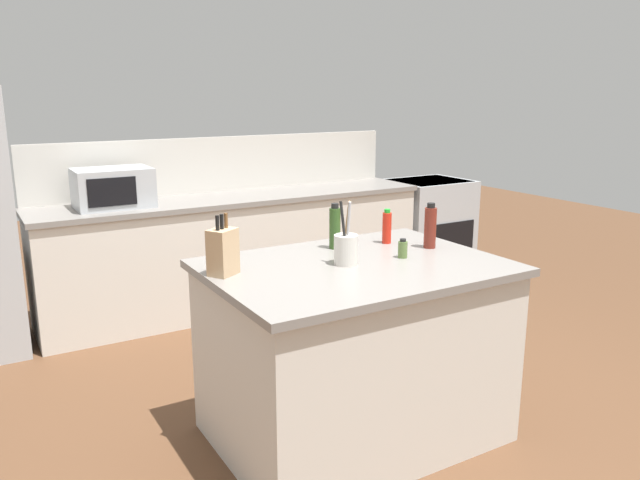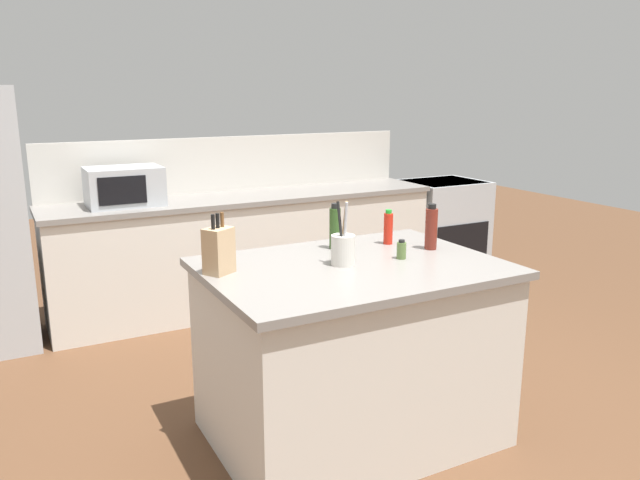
# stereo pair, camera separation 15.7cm
# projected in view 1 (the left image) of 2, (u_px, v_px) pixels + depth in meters

# --- Properties ---
(ground_plane) EXTENTS (14.00, 14.00, 0.00)m
(ground_plane) POSITION_uv_depth(u_px,v_px,m) (353.00, 433.00, 3.34)
(ground_plane) COLOR brown
(back_counter_run) EXTENTS (3.25, 0.66, 0.94)m
(back_counter_run) POSITION_uv_depth(u_px,v_px,m) (239.00, 251.00, 5.22)
(back_counter_run) COLOR beige
(back_counter_run) RESTS_ON ground_plane
(wall_backsplash) EXTENTS (3.21, 0.03, 0.46)m
(wall_backsplash) POSITION_uv_depth(u_px,v_px,m) (221.00, 164.00, 5.32)
(wall_backsplash) COLOR beige
(wall_backsplash) RESTS_ON back_counter_run
(kitchen_island) EXTENTS (1.46, 1.06, 0.94)m
(kitchen_island) POSITION_uv_depth(u_px,v_px,m) (354.00, 351.00, 3.23)
(kitchen_island) COLOR beige
(kitchen_island) RESTS_ON ground_plane
(range_oven) EXTENTS (0.76, 0.65, 0.92)m
(range_oven) POSITION_uv_depth(u_px,v_px,m) (428.00, 225.00, 6.23)
(range_oven) COLOR #ADB2B7
(range_oven) RESTS_ON ground_plane
(microwave) EXTENTS (0.54, 0.39, 0.29)m
(microwave) POSITION_uv_depth(u_px,v_px,m) (113.00, 188.00, 4.59)
(microwave) COLOR #ADB2B7
(microwave) RESTS_ON back_counter_run
(knife_block) EXTENTS (0.16, 0.15, 0.29)m
(knife_block) POSITION_uv_depth(u_px,v_px,m) (223.00, 251.00, 2.91)
(knife_block) COLOR tan
(knife_block) RESTS_ON kitchen_island
(utensil_crock) EXTENTS (0.12, 0.12, 0.32)m
(utensil_crock) POSITION_uv_depth(u_px,v_px,m) (346.00, 248.00, 3.09)
(utensil_crock) COLOR beige
(utensil_crock) RESTS_ON kitchen_island
(spice_jar_oregano) EXTENTS (0.05, 0.05, 0.10)m
(spice_jar_oregano) POSITION_uv_depth(u_px,v_px,m) (403.00, 249.00, 3.22)
(spice_jar_oregano) COLOR #567038
(spice_jar_oregano) RESTS_ON kitchen_island
(vinegar_bottle) EXTENTS (0.07, 0.07, 0.25)m
(vinegar_bottle) POSITION_uv_depth(u_px,v_px,m) (430.00, 227.00, 3.41)
(vinegar_bottle) COLOR maroon
(vinegar_bottle) RESTS_ON kitchen_island
(olive_oil_bottle) EXTENTS (0.06, 0.06, 0.25)m
(olive_oil_bottle) POSITION_uv_depth(u_px,v_px,m) (335.00, 227.00, 3.39)
(olive_oil_bottle) COLOR #2D4C1E
(olive_oil_bottle) RESTS_ON kitchen_island
(hot_sauce_bottle) EXTENTS (0.05, 0.05, 0.20)m
(hot_sauce_bottle) POSITION_uv_depth(u_px,v_px,m) (387.00, 227.00, 3.52)
(hot_sauce_bottle) COLOR red
(hot_sauce_bottle) RESTS_ON kitchen_island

